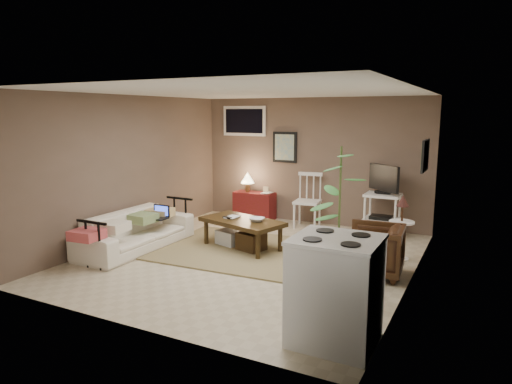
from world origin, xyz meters
The scene contains 20 objects.
floor centered at (0.00, 0.00, 0.00)m, with size 5.00×5.00×0.00m, color #C1B293.
art_back centered at (-0.55, 2.48, 1.45)m, with size 0.50×0.03×0.60m, color black.
art_right centered at (2.23, 1.05, 1.52)m, with size 0.03×0.60×0.45m, color black.
window centered at (-1.45, 2.48, 1.95)m, with size 0.96×0.03×0.60m, color silver.
rug centered at (-0.27, 0.24, 0.01)m, with size 2.59×2.08×0.02m, color #8F7E53.
coffee_table centered at (-0.34, 0.34, 0.28)m, with size 1.44×1.01×0.50m.
sofa centered at (-1.80, -0.43, 0.39)m, with size 2.01×0.59×0.79m, color white.
sofa_pillows centered at (-1.75, -0.66, 0.48)m, with size 0.39×1.91×0.14m, color beige, non-canonical shape.
sofa_end_rails centered at (-1.68, -0.43, 0.34)m, with size 0.54×2.01×0.68m, color black, non-canonical shape.
laptop centered at (-1.61, -0.08, 0.51)m, with size 0.31×0.22×0.21m.
red_console centered at (-1.12, 2.26, 0.33)m, with size 0.82×0.36×0.94m.
spindle_chair centered at (0.07, 2.14, 0.47)m, with size 0.51×0.51×1.01m.
tv_stand centered at (1.45, 2.10, 0.66)m, with size 0.60×0.53×1.24m.
side_table centered at (1.98, 0.92, 0.59)m, with size 0.36×0.36×0.95m.
armchair centered at (1.77, 0.11, 0.37)m, with size 0.72×0.67×0.74m, color black.
potted_plant centered at (1.57, -0.82, 0.94)m, with size 0.44×0.44×1.78m.
stove centered at (1.87, -1.86, 0.50)m, with size 0.78×0.72×1.01m.
bowl centered at (-0.07, 0.34, 0.59)m, with size 0.23×0.06×0.23m, color #36240E.
book_table centered at (-0.63, 0.39, 0.59)m, with size 0.18×0.02×0.25m, color #36240E.
book_console centered at (-0.91, 2.26, 0.66)m, with size 0.17×0.02×0.23m, color #36240E.
Camera 1 is at (3.03, -5.72, 2.11)m, focal length 32.00 mm.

